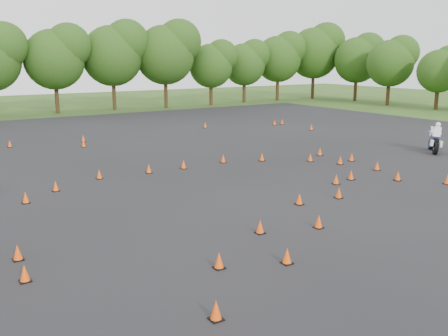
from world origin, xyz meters
TOP-DOWN VIEW (x-y plane):
  - ground at (0.00, 0.00)m, footprint 140.00×140.00m
  - asphalt_pad at (0.00, 6.00)m, footprint 62.00×62.00m
  - treeline at (3.46, 35.22)m, footprint 87.08×32.39m
  - traffic_cones at (-0.03, 5.54)m, footprint 36.83×33.68m
  - rider_white at (16.37, 5.26)m, footprint 2.31×2.24m

SIDE VIEW (x-z plane):
  - ground at x=0.00m, z-range 0.00..0.00m
  - asphalt_pad at x=0.00m, z-range 0.01..0.01m
  - traffic_cones at x=-0.03m, z-range 0.01..0.46m
  - rider_white at x=16.37m, z-range 0.00..1.91m
  - treeline at x=3.46m, z-range -0.88..10.17m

